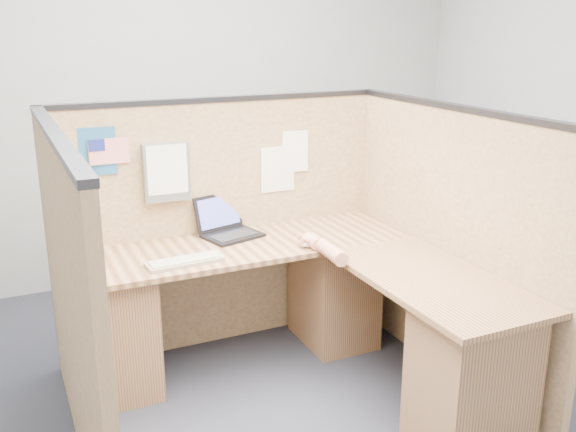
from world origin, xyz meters
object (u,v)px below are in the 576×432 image
laptop (229,225)px  mouse (310,243)px  keyboard (185,261)px  l_desk (302,319)px

laptop → mouse: size_ratio=3.21×
laptop → mouse: bearing=-65.6°
laptop → mouse: (0.34, -0.40, -0.03)m
keyboard → mouse: size_ratio=3.49×
laptop → keyboard: size_ratio=0.92×
mouse → laptop: bearing=129.8°
keyboard → mouse: mouse is taller
l_desk → mouse: (0.14, 0.19, 0.36)m
l_desk → mouse: size_ratio=16.60×
laptop → mouse: laptop is taller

